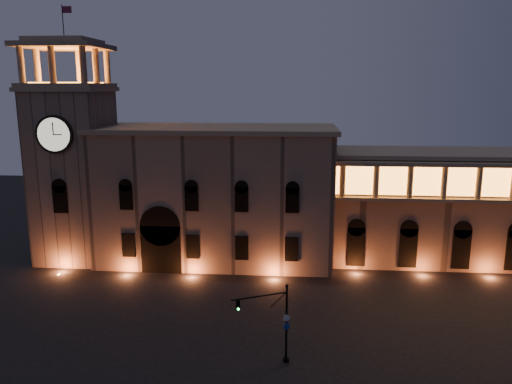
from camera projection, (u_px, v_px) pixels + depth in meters
ground at (202, 339)px, 45.58m from camera, size 160.00×160.00×0.00m
government_building at (216, 194)px, 65.28m from camera, size 30.80×12.80×17.60m
clock_tower at (74, 166)px, 64.97m from camera, size 9.80×9.80×32.40m
colonnade_wing at (477, 206)px, 64.93m from camera, size 40.60×11.50×14.50m
traffic_light at (277, 323)px, 40.92m from camera, size 4.67×2.25×6.91m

